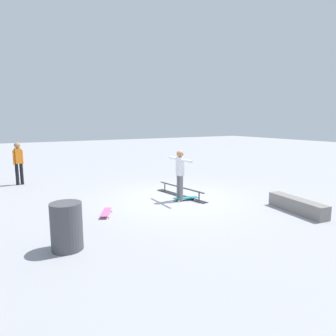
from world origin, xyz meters
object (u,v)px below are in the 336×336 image
at_px(skateboard_main, 186,198).
at_px(skater_main, 180,172).
at_px(loose_skateboard_pink, 106,212).
at_px(trash_bin, 67,226).
at_px(grind_rail, 181,192).
at_px(skate_ledge, 297,205).
at_px(bystander_orange_shirt, 18,161).

bearing_deg(skateboard_main, skater_main, 176.65).
distance_m(loose_skateboard_pink, trash_bin, 2.23).
height_order(grind_rail, loose_skateboard_pink, grind_rail).
xyz_separation_m(skater_main, trash_bin, (-1.94, 3.86, -0.47)).
xyz_separation_m(skateboard_main, trash_bin, (-1.88, 4.05, 0.40)).
height_order(skater_main, skateboard_main, skater_main).
distance_m(skate_ledge, bystander_orange_shirt, 10.19).
height_order(grind_rail, bystander_orange_shirt, bystander_orange_shirt).
height_order(bystander_orange_shirt, trash_bin, bystander_orange_shirt).
height_order(skater_main, trash_bin, skater_main).
xyz_separation_m(loose_skateboard_pink, trash_bin, (-1.72, 1.36, 0.40)).
xyz_separation_m(bystander_orange_shirt, trash_bin, (-7.17, -0.36, -0.48)).
xyz_separation_m(skate_ledge, bystander_orange_shirt, (7.88, 6.41, 0.76)).
relative_size(skater_main, bystander_orange_shirt, 0.96).
xyz_separation_m(skater_main, skateboard_main, (-0.05, -0.19, -0.87)).
height_order(grind_rail, skate_ledge, skate_ledge).
distance_m(skate_ledge, loose_skateboard_pink, 5.29).
bearing_deg(grind_rail, loose_skateboard_pink, 95.33).
relative_size(skateboard_main, bystander_orange_shirt, 0.49).
xyz_separation_m(skate_ledge, skater_main, (2.65, 2.19, 0.75)).
bearing_deg(skater_main, trash_bin, 117.28).
distance_m(grind_rail, skate_ledge, 3.64).
height_order(skate_ledge, bystander_orange_shirt, bystander_orange_shirt).
bearing_deg(skate_ledge, bystander_orange_shirt, 39.13).
relative_size(grind_rail, skater_main, 1.46).
bearing_deg(skater_main, skateboard_main, -105.47).
bearing_deg(loose_skateboard_pink, skater_main, 121.89).
relative_size(skater_main, skateboard_main, 1.96).
height_order(skate_ledge, trash_bin, trash_bin).
relative_size(grind_rail, skateboard_main, 2.86).
xyz_separation_m(skate_ledge, trash_bin, (0.71, 6.05, 0.28)).
bearing_deg(skater_main, grind_rail, -34.89).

